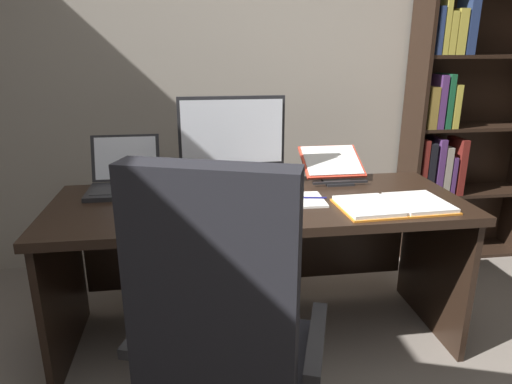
# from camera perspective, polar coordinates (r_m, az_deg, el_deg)

# --- Properties ---
(wall_back) EXTENTS (5.29, 0.12, 2.79)m
(wall_back) POSITION_cam_1_polar(r_m,az_deg,el_deg) (2.99, 1.22, 17.76)
(wall_back) COLOR #A89E8E
(wall_back) RESTS_ON ground
(desk) EXTENTS (1.88, 0.72, 0.73)m
(desk) POSITION_cam_1_polar(r_m,az_deg,el_deg) (2.22, 0.03, -5.04)
(desk) COLOR black
(desk) RESTS_ON ground
(bookshelf) EXTENTS (0.86, 0.28, 2.23)m
(bookshelf) POSITION_cam_1_polar(r_m,az_deg,el_deg) (3.24, 24.36, 11.42)
(bookshelf) COLOR black
(bookshelf) RESTS_ON ground
(office_chair) EXTENTS (0.70, 0.62, 1.12)m
(office_chair) POSITION_cam_1_polar(r_m,az_deg,el_deg) (1.51, -4.07, -19.90)
(office_chair) COLOR #232326
(office_chair) RESTS_ON ground
(monitor) EXTENTS (0.52, 0.16, 0.45)m
(monitor) POSITION_cam_1_polar(r_m,az_deg,el_deg) (2.23, -3.02, 6.38)
(monitor) COLOR #232326
(monitor) RESTS_ON desk
(laptop) EXTENTS (0.33, 0.32, 0.25)m
(laptop) POSITION_cam_1_polar(r_m,az_deg,el_deg) (2.30, -16.18, 1.51)
(laptop) COLOR #232326
(laptop) RESTS_ON desk
(keyboard) EXTENTS (0.42, 0.15, 0.02)m
(keyboard) POSITION_cam_1_polar(r_m,az_deg,el_deg) (1.94, -1.96, -2.04)
(keyboard) COLOR #232326
(keyboard) RESTS_ON desk
(computer_mouse) EXTENTS (0.06, 0.10, 0.04)m
(computer_mouse) POSITION_cam_1_polar(r_m,az_deg,el_deg) (1.93, -10.84, -2.20)
(computer_mouse) COLOR #232326
(computer_mouse) RESTS_ON desk
(reading_stand_with_book) EXTENTS (0.32, 0.30, 0.15)m
(reading_stand_with_book) POSITION_cam_1_polar(r_m,az_deg,el_deg) (2.44, 9.56, 3.48)
(reading_stand_with_book) COLOR #232326
(reading_stand_with_book) RESTS_ON desk
(open_binder) EXTENTS (0.49, 0.31, 0.02)m
(open_binder) POSITION_cam_1_polar(r_m,az_deg,el_deg) (2.07, 16.86, -1.55)
(open_binder) COLOR orange
(open_binder) RESTS_ON desk
(notepad) EXTENTS (0.15, 0.21, 0.01)m
(notepad) POSITION_cam_1_polar(r_m,az_deg,el_deg) (2.08, 6.41, -0.96)
(notepad) COLOR white
(notepad) RESTS_ON desk
(pen) EXTENTS (0.14, 0.03, 0.01)m
(pen) POSITION_cam_1_polar(r_m,az_deg,el_deg) (2.08, 6.95, -0.70)
(pen) COLOR navy
(pen) RESTS_ON notepad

